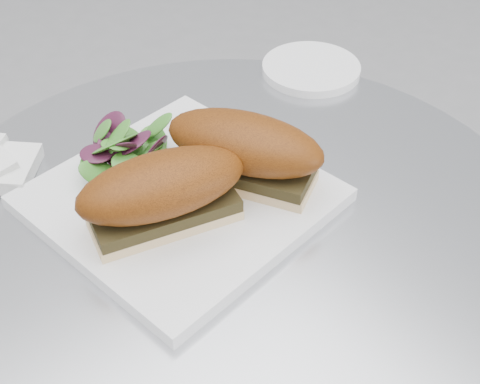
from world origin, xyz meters
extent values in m
cylinder|color=silver|center=(0.00, 0.00, 0.72)|extent=(0.70, 0.70, 0.02)
cube|color=white|center=(-0.02, 0.06, 0.74)|extent=(0.31, 0.31, 0.02)
cube|color=#F9D89B|center=(-0.06, 0.03, 0.75)|extent=(0.16, 0.09, 0.01)
cube|color=black|center=(-0.06, 0.03, 0.77)|extent=(0.16, 0.10, 0.01)
ellipsoid|color=#69300A|center=(-0.06, 0.03, 0.80)|extent=(0.19, 0.12, 0.06)
cube|color=#F9D89B|center=(0.05, 0.04, 0.75)|extent=(0.13, 0.16, 0.01)
cube|color=black|center=(0.05, 0.04, 0.77)|extent=(0.13, 0.16, 0.01)
ellipsoid|color=#69300A|center=(0.05, 0.04, 0.80)|extent=(0.16, 0.19, 0.06)
cylinder|color=white|center=(0.28, 0.18, 0.74)|extent=(0.14, 0.14, 0.01)
camera|label=1|loc=(-0.31, -0.41, 1.22)|focal=50.00mm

